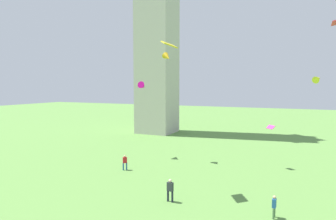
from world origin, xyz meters
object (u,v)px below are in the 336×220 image
at_px(kite_flying_1, 318,79).
at_px(kite_flying_5, 271,127).
at_px(person_0, 125,162).
at_px(kite_flying_4, 169,44).
at_px(kite_flying_6, 143,86).
at_px(person_2, 274,205).
at_px(kite_flying_7, 167,57).
at_px(person_1, 170,189).

height_order(kite_flying_1, kite_flying_5, kite_flying_1).
bearing_deg(kite_flying_1, person_0, 55.53).
height_order(person_0, kite_flying_4, kite_flying_4).
height_order(kite_flying_1, kite_flying_6, kite_flying_1).
bearing_deg(person_2, kite_flying_5, 10.45).
height_order(kite_flying_4, kite_flying_5, kite_flying_4).
relative_size(person_0, kite_flying_7, 1.03).
relative_size(person_2, kite_flying_5, 1.60).
bearing_deg(person_2, kite_flying_1, -7.53).
bearing_deg(person_0, person_1, 100.88).
relative_size(kite_flying_1, kite_flying_4, 0.71).
bearing_deg(kite_flying_7, kite_flying_6, 116.52).
distance_m(kite_flying_1, kite_flying_7, 17.14).
height_order(person_2, kite_flying_1, kite_flying_1).
distance_m(kite_flying_4, kite_flying_7, 10.40).
relative_size(person_1, person_2, 1.14).
xyz_separation_m(person_2, kite_flying_5, (-1.26, 12.72, 3.68)).
distance_m(person_1, kite_flying_4, 11.73).
bearing_deg(kite_flying_4, kite_flying_5, -68.60).
bearing_deg(kite_flying_1, person_2, 105.52).
xyz_separation_m(person_1, person_2, (7.65, 0.41, -0.13)).
bearing_deg(kite_flying_4, person_0, 26.60).
bearing_deg(kite_flying_1, kite_flying_5, 56.73).
height_order(person_2, kite_flying_7, kite_flying_7).
relative_size(person_1, kite_flying_7, 1.15).
xyz_separation_m(person_0, kite_flying_5, (14.28, 7.38, 3.65)).
xyz_separation_m(person_0, kite_flying_6, (-1.25, 6.30, 8.18)).
height_order(person_1, kite_flying_1, kite_flying_1).
height_order(person_0, person_2, person_0).
bearing_deg(person_0, kite_flying_7, -156.68).
relative_size(person_0, kite_flying_4, 0.79).
relative_size(person_1, kite_flying_6, 1.17).
xyz_separation_m(person_0, person_1, (7.90, -5.75, 0.10)).
relative_size(person_1, kite_flying_4, 0.87).
distance_m(kite_flying_1, kite_flying_6, 20.46).
bearing_deg(person_2, person_1, 97.82).
distance_m(person_0, kite_flying_7, 13.19).
height_order(person_1, kite_flying_7, kite_flying_7).
bearing_deg(kite_flying_5, kite_flying_7, 44.83).
height_order(person_1, kite_flying_4, kite_flying_4).
distance_m(person_0, kite_flying_1, 23.13).
relative_size(kite_flying_5, kite_flying_6, 0.64).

